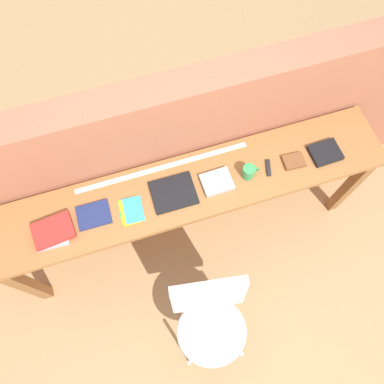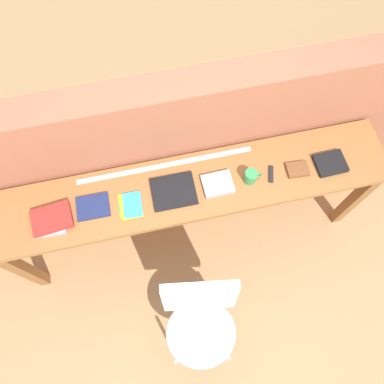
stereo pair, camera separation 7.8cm
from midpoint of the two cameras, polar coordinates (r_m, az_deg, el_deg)
The scene contains 14 objects.
ground_plane at distance 3.02m, azimuth 1.80°, elevation -11.07°, with size 40.00×40.00×0.00m, color tan.
brick_wall_back at distance 2.57m, azimuth -1.01°, elevation 6.09°, with size 6.00×0.20×1.41m, color #9E5B42.
sideboard at distance 2.39m, azimuth 0.68°, elevation -0.46°, with size 2.50×0.44×0.88m.
chair_white_moulded at distance 2.43m, azimuth 2.26°, elevation -18.99°, with size 0.51×0.52×0.89m.
book_stack_leftmost at distance 2.29m, azimuth -19.76°, elevation -4.08°, with size 0.24×0.19×0.05m.
magazine_cycling at distance 2.27m, azimuth -13.91°, elevation -2.22°, with size 0.19×0.15×0.02m, color navy.
pamphlet_pile_colourful at distance 2.23m, azimuth -8.39°, elevation -2.05°, with size 0.15×0.18×0.01m.
book_open_centre at distance 2.24m, azimuth -1.83°, elevation 0.07°, with size 0.26×0.22×0.02m, color black.
book_grey_hardcover at distance 2.26m, azimuth 4.93°, elevation 1.18°, with size 0.18×0.15×0.03m, color #9E9EA3.
mug at distance 2.27m, azimuth 9.92°, elevation 2.31°, with size 0.11×0.08×0.09m.
multitool_folded at distance 2.35m, azimuth 12.89°, elevation 2.64°, with size 0.02×0.11×0.02m, color black.
leather_journal_brown at distance 2.40m, azimuth 16.67°, elevation 3.28°, with size 0.13×0.10×0.02m, color brown.
book_repair_rightmost at distance 2.48m, azimuth 21.18°, elevation 4.06°, with size 0.18×0.15×0.03m, color black.
ruler_metal_back_edge at distance 2.33m, azimuth -3.14°, elevation 4.06°, with size 1.10×0.03×0.00m, color silver.
Camera 2 is at (-0.19, -0.60, 2.95)m, focal length 35.00 mm.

